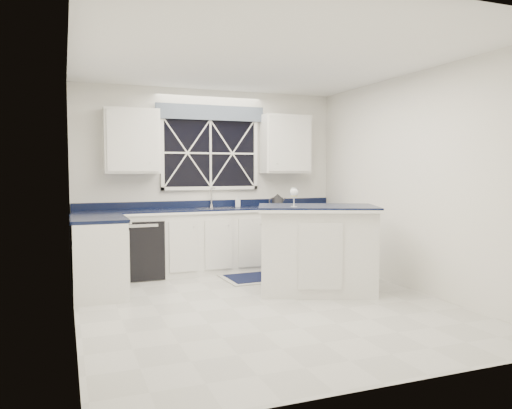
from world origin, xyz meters
name	(u,v)px	position (x,y,z in m)	size (l,w,h in m)	color
ground	(266,305)	(0.00, 0.00, 0.00)	(4.50, 4.50, 0.00)	#B8B9B4
back_wall	(210,180)	(0.00, 2.25, 1.35)	(4.00, 0.10, 2.70)	silver
base_cabinets	(197,244)	(-0.33, 1.78, 0.45)	(3.99, 1.60, 0.90)	silver
countertop	(216,209)	(0.00, 1.95, 0.92)	(3.98, 0.64, 0.04)	black
dishwasher	(140,248)	(-1.10, 1.95, 0.41)	(0.60, 0.58, 0.82)	black
window	(210,148)	(0.00, 2.20, 1.83)	(1.65, 0.09, 1.26)	black
upper_cabinets	(213,143)	(0.00, 2.08, 1.90)	(3.10, 0.34, 0.90)	silver
faucet	(212,197)	(0.00, 2.14, 1.10)	(0.05, 0.20, 0.30)	#BBBABD
island	(317,248)	(0.82, 0.34, 0.53)	(1.65, 1.34, 1.06)	silver
rug	(266,277)	(0.54, 1.30, 0.01)	(1.23, 0.78, 0.02)	#ABABA6
kettle	(277,201)	(0.99, 1.95, 1.03)	(0.28, 0.17, 0.19)	#313134
wine_glass	(294,193)	(0.48, 0.30, 1.22)	(0.10, 0.10, 0.23)	white
soap_bottle	(238,201)	(0.40, 2.10, 1.02)	(0.07, 0.08, 0.16)	silver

